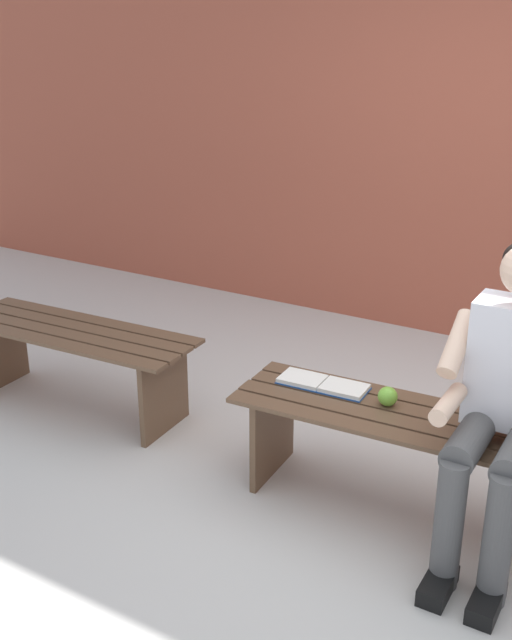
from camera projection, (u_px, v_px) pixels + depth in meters
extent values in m
cube|color=beige|center=(85.00, 569.00, 3.00)|extent=(10.00, 7.00, 0.04)
cube|color=#9E4C38|center=(467.00, 125.00, 4.84)|extent=(9.50, 0.24, 2.81)
cube|color=brown|center=(423.00, 401.00, 3.31)|extent=(1.54, 0.18, 0.02)
cube|color=brown|center=(415.00, 412.00, 3.22)|extent=(1.54, 0.18, 0.02)
cube|color=brown|center=(407.00, 424.00, 3.12)|extent=(1.54, 0.18, 0.02)
cube|color=brown|center=(398.00, 437.00, 3.03)|extent=(1.54, 0.18, 0.02)
cube|color=brown|center=(273.00, 431.00, 3.54)|extent=(0.05, 0.41, 0.45)
cube|color=brown|center=(94.00, 321.00, 4.23)|extent=(1.41, 0.17, 0.02)
cube|color=brown|center=(80.00, 328.00, 4.13)|extent=(1.41, 0.17, 0.02)
cube|color=brown|center=(66.00, 335.00, 4.03)|extent=(1.41, 0.17, 0.02)
cube|color=brown|center=(51.00, 342.00, 3.94)|extent=(1.41, 0.17, 0.02)
cube|color=brown|center=(164.00, 392.00, 3.91)|extent=(0.05, 0.41, 0.45)
cylinder|color=#4C4C4C|center=(471.00, 438.00, 2.86)|extent=(0.13, 0.40, 0.13)
cylinder|color=#4C4C4C|center=(498.00, 541.00, 2.71)|extent=(0.11, 0.11, 0.54)
cube|color=black|center=(486.00, 603.00, 2.74)|extent=(0.10, 0.22, 0.07)
cylinder|color=#4C4C4C|center=(448.00, 525.00, 2.79)|extent=(0.11, 0.11, 0.54)
cube|color=black|center=(438.00, 586.00, 2.83)|extent=(0.10, 0.22, 0.07)
cylinder|color=beige|center=(457.00, 344.00, 2.89)|extent=(0.08, 0.28, 0.23)
cylinder|color=beige|center=(448.00, 404.00, 2.82)|extent=(0.07, 0.26, 0.07)
sphere|color=#72B738|center=(388.00, 396.00, 3.24)|extent=(0.09, 0.09, 0.09)
cube|color=white|center=(344.00, 389.00, 3.38)|extent=(0.21, 0.16, 0.02)
cube|color=white|center=(302.00, 379.00, 3.47)|extent=(0.21, 0.16, 0.02)
cube|color=#1E478C|center=(323.00, 386.00, 3.43)|extent=(0.42, 0.18, 0.01)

